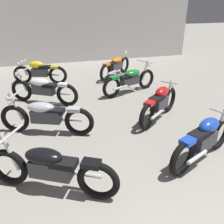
# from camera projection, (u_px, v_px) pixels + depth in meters

# --- Properties ---
(back_wall) EXTENTS (12.79, 0.24, 3.60)m
(back_wall) POSITION_uv_depth(u_px,v_px,m) (66.00, 24.00, 11.42)
(back_wall) COLOR #BCBAB7
(back_wall) RESTS_ON ground
(motorcycle_left_row_1) EXTENTS (1.94, 1.19, 0.97)m
(motorcycle_left_row_1) POSITION_uv_depth(u_px,v_px,m) (50.00, 168.00, 3.72)
(motorcycle_left_row_1) COLOR black
(motorcycle_left_row_1) RESTS_ON ground
(motorcycle_left_row_2) EXTENTS (2.04, 1.04, 0.97)m
(motorcycle_left_row_2) POSITION_uv_depth(u_px,v_px,m) (46.00, 116.00, 5.41)
(motorcycle_left_row_2) COLOR black
(motorcycle_left_row_2) RESTS_ON ground
(motorcycle_left_row_3) EXTENTS (1.89, 1.25, 0.97)m
(motorcycle_left_row_3) POSITION_uv_depth(u_px,v_px,m) (43.00, 89.00, 7.07)
(motorcycle_left_row_3) COLOR black
(motorcycle_left_row_3) RESTS_ON ground
(motorcycle_left_row_4) EXTENTS (1.90, 0.78, 0.88)m
(motorcycle_left_row_4) POSITION_uv_depth(u_px,v_px,m) (40.00, 72.00, 8.75)
(motorcycle_left_row_4) COLOR black
(motorcycle_left_row_4) RESTS_ON ground
(motorcycle_right_row_1) EXTENTS (1.85, 0.89, 0.88)m
(motorcycle_right_row_1) POSITION_uv_depth(u_px,v_px,m) (204.00, 139.00, 4.48)
(motorcycle_right_row_1) COLOR black
(motorcycle_right_row_1) RESTS_ON ground
(motorcycle_right_row_2) EXTENTS (1.62, 1.30, 0.88)m
(motorcycle_right_row_2) POSITION_uv_depth(u_px,v_px,m) (160.00, 103.00, 6.09)
(motorcycle_right_row_2) COLOR black
(motorcycle_right_row_2) RESTS_ON ground
(motorcycle_right_row_3) EXTENTS (2.07, 0.96, 0.97)m
(motorcycle_right_row_3) POSITION_uv_depth(u_px,v_px,m) (130.00, 80.00, 7.90)
(motorcycle_right_row_3) COLOR black
(motorcycle_right_row_3) RESTS_ON ground
(motorcycle_right_row_4) EXTENTS (1.69, 1.53, 0.97)m
(motorcycle_right_row_4) POSITION_uv_depth(u_px,v_px,m) (116.00, 66.00, 9.61)
(motorcycle_right_row_4) COLOR black
(motorcycle_right_row_4) RESTS_ON ground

